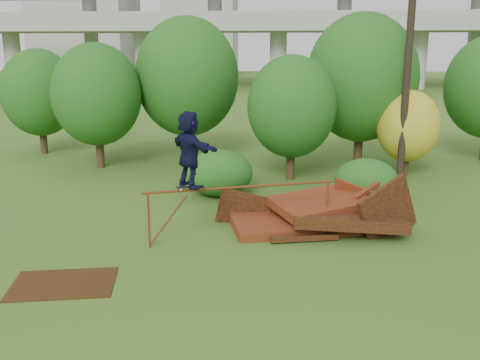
# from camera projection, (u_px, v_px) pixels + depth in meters

# --- Properties ---
(ground) EXTENTS (240.00, 240.00, 0.00)m
(ground) POSITION_uv_depth(u_px,v_px,m) (267.00, 265.00, 12.87)
(ground) COLOR #2D5116
(ground) RESTS_ON ground
(scrap_pile) EXTENTS (5.86, 3.09, 2.14)m
(scrap_pile) POSITION_uv_depth(u_px,v_px,m) (318.00, 216.00, 15.37)
(scrap_pile) COLOR #431B0C
(scrap_pile) RESTS_ON ground
(grind_rail) EXTENTS (5.01, 1.73, 1.51)m
(grind_rail) POSITION_uv_depth(u_px,v_px,m) (242.00, 196.00, 14.28)
(grind_rail) COLOR #632A0F
(grind_rail) RESTS_ON ground
(skateboard) EXTENTS (0.74, 0.41, 0.07)m
(skateboard) POSITION_uv_depth(u_px,v_px,m) (190.00, 187.00, 13.87)
(skateboard) COLOR black
(skateboard) RESTS_ON grind_rail
(skater) EXTENTS (1.65, 1.75, 1.96)m
(skater) POSITION_uv_depth(u_px,v_px,m) (189.00, 149.00, 13.63)
(skater) COLOR black
(skater) RESTS_ON skateboard
(flat_plate) EXTENTS (2.48, 1.97, 0.03)m
(flat_plate) POSITION_uv_depth(u_px,v_px,m) (63.00, 284.00, 11.78)
(flat_plate) COLOR #351D0B
(flat_plate) RESTS_ON ground
(tree_0) EXTENTS (3.80, 3.80, 5.36)m
(tree_0) POSITION_uv_depth(u_px,v_px,m) (97.00, 95.00, 22.77)
(tree_0) COLOR black
(tree_0) RESTS_ON ground
(tree_1) EXTENTS (4.69, 4.69, 6.53)m
(tree_1) POSITION_uv_depth(u_px,v_px,m) (187.00, 77.00, 24.31)
(tree_1) COLOR black
(tree_1) RESTS_ON ground
(tree_2) EXTENTS (3.47, 3.47, 4.89)m
(tree_2) POSITION_uv_depth(u_px,v_px,m) (292.00, 107.00, 20.71)
(tree_2) COLOR black
(tree_2) RESTS_ON ground
(tree_3) EXTENTS (4.76, 4.76, 6.61)m
(tree_3) POSITION_uv_depth(u_px,v_px,m) (362.00, 78.00, 22.83)
(tree_3) COLOR black
(tree_3) RESTS_ON ground
(tree_4) EXTENTS (2.53, 2.53, 3.49)m
(tree_4) POSITION_uv_depth(u_px,v_px,m) (408.00, 126.00, 21.61)
(tree_4) COLOR black
(tree_4) RESTS_ON ground
(tree_6) EXTENTS (3.66, 3.66, 5.11)m
(tree_6) POSITION_uv_depth(u_px,v_px,m) (39.00, 93.00, 25.95)
(tree_6) COLOR black
(tree_6) RESTS_ON ground
(shrub_left) EXTENTS (2.37, 2.19, 1.64)m
(shrub_left) POSITION_uv_depth(u_px,v_px,m) (219.00, 173.00, 18.80)
(shrub_left) COLOR #174211
(shrub_left) RESTS_ON ground
(shrub_right) EXTENTS (2.14, 1.96, 1.51)m
(shrub_right) POSITION_uv_depth(u_px,v_px,m) (366.00, 181.00, 17.91)
(shrub_right) COLOR #174211
(shrub_right) RESTS_ON ground
(utility_pole) EXTENTS (1.40, 0.28, 9.02)m
(utility_pole) POSITION_uv_depth(u_px,v_px,m) (408.00, 62.00, 20.04)
(utility_pole) COLOR black
(utility_pole) RESTS_ON ground
(freeway_overpass) EXTENTS (160.00, 15.00, 13.70)m
(freeway_overpass) POSITION_uv_depth(u_px,v_px,m) (279.00, 9.00, 71.37)
(freeway_overpass) COLOR gray
(freeway_overpass) RESTS_ON ground
(building_right) EXTENTS (14.00, 14.00, 28.00)m
(building_right) POSITION_uv_depth(u_px,v_px,m) (201.00, 5.00, 109.49)
(building_right) COLOR #9E9E99
(building_right) RESTS_ON ground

